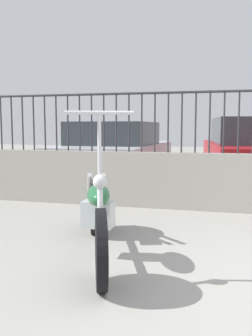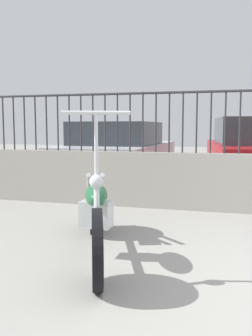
{
  "view_description": "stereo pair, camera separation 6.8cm",
  "coord_description": "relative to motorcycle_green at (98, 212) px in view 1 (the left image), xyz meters",
  "views": [
    {
      "loc": [
        -0.58,
        -2.61,
        1.2
      ],
      "look_at": [
        -1.72,
        1.74,
        0.7
      ],
      "focal_mm": 40.0,
      "sensor_mm": 36.0,
      "label": 1
    },
    {
      "loc": [
        -0.51,
        -2.59,
        1.2
      ],
      "look_at": [
        -1.72,
        1.74,
        0.7
      ],
      "focal_mm": 40.0,
      "sensor_mm": 36.0,
      "label": 2
    }
  ],
  "objects": [
    {
      "name": "car_red",
      "position": [
        1.71,
        5.06,
        0.31
      ],
      "size": [
        2.19,
        4.49,
        1.39
      ],
      "rotation": [
        0.0,
        0.0,
        1.69
      ],
      "color": "black",
      "rests_on": "ground_plane"
    },
    {
      "name": "motorcycle_green",
      "position": [
        0.0,
        0.0,
        0.0
      ],
      "size": [
        0.92,
        2.03,
        1.32
      ],
      "rotation": [
        0.0,
        0.0,
        -1.21
      ],
      "color": "black",
      "rests_on": "ground_plane"
    },
    {
      "name": "car_silver",
      "position": [
        -1.25,
        4.97,
        0.27
      ],
      "size": [
        1.96,
        4.14,
        1.3
      ],
      "rotation": [
        0.0,
        0.0,
        1.55
      ],
      "color": "black",
      "rests_on": "ground_plane"
    }
  ]
}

